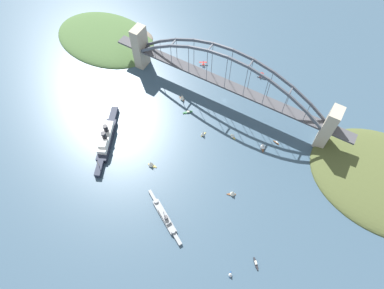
{
  "coord_description": "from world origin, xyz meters",
  "views": [
    {
      "loc": [
        -97.69,
        247.73,
        327.19
      ],
      "look_at": [
        0.0,
        79.72,
        8.0
      ],
      "focal_mm": 31.65,
      "sensor_mm": 36.0,
      "label": 1
    }
  ],
  "objects_px": {
    "small_boat_6": "(151,164)",
    "small_boat_9": "(263,146)",
    "seaplane_second_in_formation": "(261,75)",
    "small_boat_2": "(233,135)",
    "ocean_liner": "(106,139)",
    "small_boat_5": "(256,263)",
    "small_boat_7": "(203,133)",
    "harbor_arch_bridge": "(227,83)",
    "small_boat_4": "(231,275)",
    "small_boat_3": "(182,97)",
    "small_boat_0": "(276,142)",
    "small_boat_1": "(188,112)",
    "seaplane_taxiing_near_bridge": "(203,63)",
    "small_boat_8": "(233,193)",
    "naval_cruiser": "(165,217)"
  },
  "relations": [
    {
      "from": "small_boat_7",
      "to": "ocean_liner",
      "type": "bearing_deg",
      "value": 34.72
    },
    {
      "from": "small_boat_0",
      "to": "small_boat_3",
      "type": "bearing_deg",
      "value": -0.13
    },
    {
      "from": "small_boat_6",
      "to": "small_boat_7",
      "type": "bearing_deg",
      "value": -115.09
    },
    {
      "from": "small_boat_0",
      "to": "small_boat_6",
      "type": "height_order",
      "value": "small_boat_6"
    },
    {
      "from": "small_boat_5",
      "to": "ocean_liner",
      "type": "bearing_deg",
      "value": -10.6
    },
    {
      "from": "small_boat_7",
      "to": "small_boat_6",
      "type": "bearing_deg",
      "value": 64.91
    },
    {
      "from": "small_boat_0",
      "to": "harbor_arch_bridge",
      "type": "bearing_deg",
      "value": -17.86
    },
    {
      "from": "small_boat_0",
      "to": "small_boat_1",
      "type": "distance_m",
      "value": 109.51
    },
    {
      "from": "naval_cruiser",
      "to": "small_boat_6",
      "type": "relative_size",
      "value": 5.67
    },
    {
      "from": "seaplane_second_in_formation",
      "to": "small_boat_2",
      "type": "relative_size",
      "value": 1.61
    },
    {
      "from": "naval_cruiser",
      "to": "small_boat_6",
      "type": "height_order",
      "value": "naval_cruiser"
    },
    {
      "from": "small_boat_1",
      "to": "small_boat_2",
      "type": "relative_size",
      "value": 1.29
    },
    {
      "from": "small_boat_2",
      "to": "small_boat_7",
      "type": "bearing_deg",
      "value": 25.93
    },
    {
      "from": "harbor_arch_bridge",
      "to": "small_boat_0",
      "type": "relative_size",
      "value": 41.24
    },
    {
      "from": "seaplane_second_in_formation",
      "to": "small_boat_3",
      "type": "distance_m",
      "value": 107.86
    },
    {
      "from": "small_boat_6",
      "to": "small_boat_8",
      "type": "distance_m",
      "value": 92.88
    },
    {
      "from": "small_boat_2",
      "to": "small_boat_1",
      "type": "bearing_deg",
      "value": -3.9
    },
    {
      "from": "ocean_liner",
      "to": "seaplane_taxiing_near_bridge",
      "type": "relative_size",
      "value": 8.47
    },
    {
      "from": "naval_cruiser",
      "to": "seaplane_second_in_formation",
      "type": "distance_m",
      "value": 221.67
    },
    {
      "from": "ocean_liner",
      "to": "small_boat_4",
      "type": "xyz_separation_m",
      "value": [
        -186.38,
        58.94,
        -2.79
      ]
    },
    {
      "from": "ocean_liner",
      "to": "small_boat_4",
      "type": "height_order",
      "value": "ocean_liner"
    },
    {
      "from": "small_boat_1",
      "to": "small_boat_4",
      "type": "bearing_deg",
      "value": 132.37
    },
    {
      "from": "small_boat_1",
      "to": "small_boat_2",
      "type": "distance_m",
      "value": 62.47
    },
    {
      "from": "small_boat_4",
      "to": "small_boat_3",
      "type": "bearing_deg",
      "value": -46.92
    },
    {
      "from": "seaplane_second_in_formation",
      "to": "small_boat_8",
      "type": "xyz_separation_m",
      "value": [
        -41.63,
        165.21,
        1.82
      ]
    },
    {
      "from": "naval_cruiser",
      "to": "small_boat_2",
      "type": "xyz_separation_m",
      "value": [
        -15.52,
        -120.18,
        0.73
      ]
    },
    {
      "from": "seaplane_taxiing_near_bridge",
      "to": "small_boat_0",
      "type": "relative_size",
      "value": 1.38
    },
    {
      "from": "small_boat_0",
      "to": "small_boat_2",
      "type": "height_order",
      "value": "small_boat_2"
    },
    {
      "from": "naval_cruiser",
      "to": "small_boat_9",
      "type": "xyz_separation_m",
      "value": [
        -51.13,
        -124.26,
        1.34
      ]
    },
    {
      "from": "harbor_arch_bridge",
      "to": "small_boat_5",
      "type": "relative_size",
      "value": 31.11
    },
    {
      "from": "harbor_arch_bridge",
      "to": "seaplane_second_in_formation",
      "type": "distance_m",
      "value": 69.01
    },
    {
      "from": "harbor_arch_bridge",
      "to": "small_boat_5",
      "type": "height_order",
      "value": "harbor_arch_bridge"
    },
    {
      "from": "small_boat_4",
      "to": "small_boat_5",
      "type": "xyz_separation_m",
      "value": [
        -15.87,
        -21.11,
        -2.31
      ]
    },
    {
      "from": "ocean_liner",
      "to": "small_boat_5",
      "type": "distance_m",
      "value": 205.82
    },
    {
      "from": "small_boat_5",
      "to": "seaplane_second_in_formation",
      "type": "bearing_deg",
      "value": -67.04
    },
    {
      "from": "ocean_liner",
      "to": "small_boat_6",
      "type": "distance_m",
      "value": 60.41
    },
    {
      "from": "ocean_liner",
      "to": "small_boat_4",
      "type": "bearing_deg",
      "value": 162.45
    },
    {
      "from": "small_boat_3",
      "to": "small_boat_9",
      "type": "distance_m",
      "value": 114.78
    },
    {
      "from": "seaplane_taxiing_near_bridge",
      "to": "small_boat_1",
      "type": "height_order",
      "value": "seaplane_taxiing_near_bridge"
    },
    {
      "from": "small_boat_9",
      "to": "small_boat_6",
      "type": "bearing_deg",
      "value": 40.51
    },
    {
      "from": "seaplane_second_in_formation",
      "to": "small_boat_0",
      "type": "xyz_separation_m",
      "value": [
        -56.41,
        83.71,
        -1.31
      ]
    },
    {
      "from": "small_boat_6",
      "to": "small_boat_9",
      "type": "height_order",
      "value": "small_boat_6"
    },
    {
      "from": "small_boat_0",
      "to": "seaplane_taxiing_near_bridge",
      "type": "bearing_deg",
      "value": -26.29
    },
    {
      "from": "small_boat_4",
      "to": "small_boat_9",
      "type": "distance_m",
      "value": 143.43
    },
    {
      "from": "small_boat_0",
      "to": "small_boat_2",
      "type": "relative_size",
      "value": 0.98
    },
    {
      "from": "seaplane_second_in_formation",
      "to": "small_boat_4",
      "type": "bearing_deg",
      "value": 107.7
    },
    {
      "from": "small_boat_0",
      "to": "small_boat_7",
      "type": "height_order",
      "value": "small_boat_7"
    },
    {
      "from": "small_boat_3",
      "to": "small_boat_6",
      "type": "bearing_deg",
      "value": 100.72
    },
    {
      "from": "small_boat_1",
      "to": "small_boat_8",
      "type": "bearing_deg",
      "value": 144.07
    },
    {
      "from": "seaplane_second_in_formation",
      "to": "small_boat_5",
      "type": "height_order",
      "value": "seaplane_second_in_formation"
    }
  ]
}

